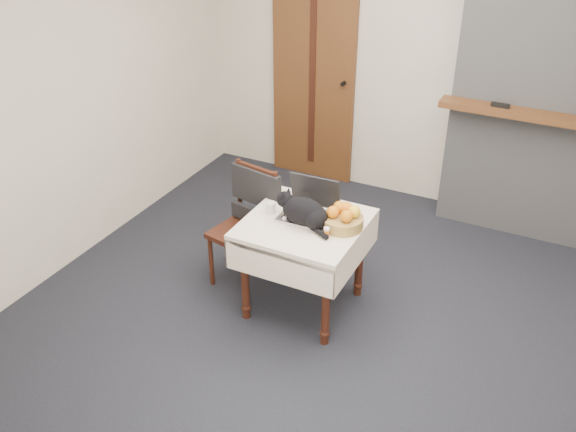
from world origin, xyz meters
The scene contains 12 objects.
ground centered at (0.00, 0.00, 0.00)m, with size 4.50×4.50×0.00m, color black.
room_shell centered at (0.00, 0.46, 1.76)m, with size 4.52×4.01×2.61m.
door centered at (-1.20, 1.97, 1.00)m, with size 0.82×0.10×2.00m.
chimney centered at (0.90, 1.85, 1.30)m, with size 1.62×0.48×2.60m.
side_table centered at (-0.36, 0.02, 0.59)m, with size 0.78×0.78×0.70m.
laptop centered at (-0.36, 0.11, 0.77)m, with size 0.37×0.32×0.26m.
cat centered at (-0.34, -0.01, 0.79)m, with size 0.44×0.24×0.22m.
cream_jar centered at (-0.62, 0.03, 0.74)m, with size 0.07×0.07×0.08m, color silver.
pill_bottle centered at (-0.14, -0.10, 0.74)m, with size 0.04×0.04×0.08m.
fruit_basket centered at (-0.11, 0.07, 0.76)m, with size 0.28×0.28×0.16m.
desk_clutter centered at (-0.22, 0.10, 0.70)m, with size 0.14×0.02×0.01m, color black.
chair centered at (-0.86, 0.17, 0.58)m, with size 0.48×0.47×0.91m.
Camera 1 is at (1.20, -3.32, 2.89)m, focal length 40.00 mm.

